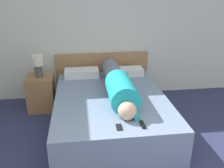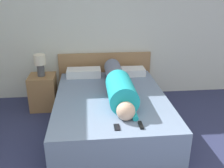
{
  "view_description": "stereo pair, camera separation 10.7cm",
  "coord_description": "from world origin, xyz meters",
  "px_view_note": "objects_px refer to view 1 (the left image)",
  "views": [
    {
      "loc": [
        -0.56,
        -0.87,
        1.98
      ],
      "look_at": [
        -0.16,
        2.17,
        0.75
      ],
      "focal_mm": 40.0,
      "sensor_mm": 36.0,
      "label": 1
    },
    {
      "loc": [
        -0.46,
        -0.88,
        1.98
      ],
      "look_at": [
        -0.16,
        2.17,
        0.75
      ],
      "focal_mm": 40.0,
      "sensor_mm": 36.0,
      "label": 2
    }
  ],
  "objects_px": {
    "pillow_near_headboard": "(82,73)",
    "table_lamp": "(38,64)",
    "nightstand": "(41,93)",
    "pillow_second": "(127,71)",
    "tv_remote": "(143,125)",
    "bed": "(111,112)",
    "cell_phone": "(119,127)",
    "person_lying": "(118,85)"
  },
  "relations": [
    {
      "from": "nightstand",
      "to": "table_lamp",
      "type": "bearing_deg",
      "value": 116.57
    },
    {
      "from": "nightstand",
      "to": "table_lamp",
      "type": "relative_size",
      "value": 1.62
    },
    {
      "from": "bed",
      "to": "nightstand",
      "type": "relative_size",
      "value": 3.61
    },
    {
      "from": "pillow_second",
      "to": "cell_phone",
      "type": "distance_m",
      "value": 1.75
    },
    {
      "from": "bed",
      "to": "person_lying",
      "type": "distance_m",
      "value": 0.42
    },
    {
      "from": "pillow_near_headboard",
      "to": "pillow_second",
      "type": "xyz_separation_m",
      "value": [
        0.78,
        0.0,
        -0.01
      ]
    },
    {
      "from": "table_lamp",
      "to": "pillow_second",
      "type": "height_order",
      "value": "table_lamp"
    },
    {
      "from": "bed",
      "to": "pillow_near_headboard",
      "type": "bearing_deg",
      "value": 114.11
    },
    {
      "from": "table_lamp",
      "to": "pillow_second",
      "type": "bearing_deg",
      "value": 5.11
    },
    {
      "from": "person_lying",
      "to": "pillow_second",
      "type": "distance_m",
      "value": 0.9
    },
    {
      "from": "tv_remote",
      "to": "pillow_second",
      "type": "bearing_deg",
      "value": 85.3
    },
    {
      "from": "person_lying",
      "to": "pillow_near_headboard",
      "type": "height_order",
      "value": "person_lying"
    },
    {
      "from": "table_lamp",
      "to": "bed",
      "type": "bearing_deg",
      "value": -34.21
    },
    {
      "from": "pillow_near_headboard",
      "to": "tv_remote",
      "type": "relative_size",
      "value": 3.84
    },
    {
      "from": "person_lying",
      "to": "nightstand",
      "type": "bearing_deg",
      "value": 148.99
    },
    {
      "from": "cell_phone",
      "to": "table_lamp",
      "type": "bearing_deg",
      "value": 124.1
    },
    {
      "from": "cell_phone",
      "to": "tv_remote",
      "type": "bearing_deg",
      "value": 1.88
    },
    {
      "from": "table_lamp",
      "to": "pillow_second",
      "type": "distance_m",
      "value": 1.5
    },
    {
      "from": "nightstand",
      "to": "tv_remote",
      "type": "relative_size",
      "value": 3.87
    },
    {
      "from": "table_lamp",
      "to": "pillow_second",
      "type": "xyz_separation_m",
      "value": [
        1.48,
        0.13,
        -0.24
      ]
    },
    {
      "from": "tv_remote",
      "to": "pillow_near_headboard",
      "type": "bearing_deg",
      "value": 110.83
    },
    {
      "from": "cell_phone",
      "to": "bed",
      "type": "bearing_deg",
      "value": 89.16
    },
    {
      "from": "nightstand",
      "to": "person_lying",
      "type": "relative_size",
      "value": 0.34
    },
    {
      "from": "bed",
      "to": "person_lying",
      "type": "relative_size",
      "value": 1.21
    },
    {
      "from": "bed",
      "to": "tv_remote",
      "type": "relative_size",
      "value": 13.95
    },
    {
      "from": "table_lamp",
      "to": "cell_phone",
      "type": "distance_m",
      "value": 1.92
    },
    {
      "from": "table_lamp",
      "to": "pillow_near_headboard",
      "type": "xyz_separation_m",
      "value": [
        0.69,
        0.13,
        -0.23
      ]
    },
    {
      "from": "pillow_near_headboard",
      "to": "nightstand",
      "type": "bearing_deg",
      "value": -169.18
    },
    {
      "from": "pillow_near_headboard",
      "to": "pillow_second",
      "type": "relative_size",
      "value": 1.05
    },
    {
      "from": "tv_remote",
      "to": "cell_phone",
      "type": "xyz_separation_m",
      "value": [
        -0.27,
        -0.01,
        -0.01
      ]
    },
    {
      "from": "pillow_near_headboard",
      "to": "cell_phone",
      "type": "height_order",
      "value": "pillow_near_headboard"
    },
    {
      "from": "nightstand",
      "to": "pillow_second",
      "type": "bearing_deg",
      "value": 5.11
    },
    {
      "from": "pillow_near_headboard",
      "to": "cell_phone",
      "type": "distance_m",
      "value": 1.75
    },
    {
      "from": "pillow_second",
      "to": "pillow_near_headboard",
      "type": "bearing_deg",
      "value": -180.0
    },
    {
      "from": "pillow_near_headboard",
      "to": "tv_remote",
      "type": "distance_m",
      "value": 1.82
    },
    {
      "from": "cell_phone",
      "to": "pillow_second",
      "type": "bearing_deg",
      "value": 76.47
    },
    {
      "from": "pillow_second",
      "to": "cell_phone",
      "type": "bearing_deg",
      "value": -103.53
    },
    {
      "from": "bed",
      "to": "nightstand",
      "type": "xyz_separation_m",
      "value": [
        -1.08,
        0.73,
        0.04
      ]
    },
    {
      "from": "pillow_near_headboard",
      "to": "pillow_second",
      "type": "height_order",
      "value": "pillow_near_headboard"
    },
    {
      "from": "pillow_second",
      "to": "tv_remote",
      "type": "relative_size",
      "value": 3.65
    },
    {
      "from": "bed",
      "to": "pillow_near_headboard",
      "type": "height_order",
      "value": "pillow_near_headboard"
    },
    {
      "from": "pillow_near_headboard",
      "to": "table_lamp",
      "type": "bearing_deg",
      "value": -169.18
    }
  ]
}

